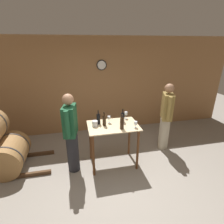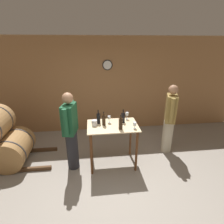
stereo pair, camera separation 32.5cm
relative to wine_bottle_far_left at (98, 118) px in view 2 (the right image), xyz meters
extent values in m
plane|color=gray|center=(0.12, -0.95, -1.05)|extent=(14.00, 14.00, 0.00)
cube|color=#996B42|center=(0.12, 1.64, 0.30)|extent=(8.40, 0.05, 2.70)
cylinder|color=black|center=(0.34, 1.60, 0.89)|extent=(0.28, 0.03, 0.28)
cylinder|color=white|center=(0.34, 1.59, 0.89)|extent=(0.23, 0.01, 0.23)
cube|color=#4C331E|center=(-2.22, 0.53, -1.01)|extent=(2.38, 0.06, 0.08)
cylinder|color=#9E7242|center=(-1.87, 0.18, -0.71)|extent=(0.68, 0.88, 0.68)
cylinder|color=#38383D|center=(-1.87, -0.09, -0.71)|extent=(0.69, 0.03, 0.69)
cylinder|color=#38383D|center=(-1.87, 0.44, -0.71)|extent=(0.69, 0.03, 0.69)
cube|color=beige|center=(0.28, -0.13, -0.12)|extent=(1.03, 0.69, 0.02)
cylinder|color=#593319|center=(-0.17, -0.41, -0.59)|extent=(0.05, 0.05, 0.92)
cylinder|color=#593319|center=(0.73, -0.41, -0.59)|extent=(0.05, 0.05, 0.92)
cylinder|color=#593319|center=(-0.17, 0.16, -0.59)|extent=(0.05, 0.05, 0.92)
cylinder|color=#593319|center=(0.73, 0.16, -0.59)|extent=(0.05, 0.05, 0.92)
cylinder|color=black|center=(0.00, 0.00, -0.01)|extent=(0.08, 0.08, 0.21)
cylinder|color=black|center=(0.00, 0.00, 0.14)|extent=(0.02, 0.02, 0.08)
cylinder|color=black|center=(0.00, 0.00, 0.17)|extent=(0.03, 0.03, 0.02)
cylinder|color=black|center=(0.10, -0.10, 0.00)|extent=(0.07, 0.07, 0.22)
cylinder|color=black|center=(0.10, -0.10, 0.14)|extent=(0.02, 0.02, 0.07)
cylinder|color=black|center=(0.10, -0.10, 0.17)|extent=(0.03, 0.03, 0.02)
cylinder|color=black|center=(0.41, -0.32, 0.00)|extent=(0.08, 0.08, 0.22)
cylinder|color=black|center=(0.41, -0.32, 0.15)|extent=(0.02, 0.02, 0.08)
cylinder|color=black|center=(0.41, -0.32, 0.17)|extent=(0.03, 0.03, 0.02)
cylinder|color=black|center=(0.51, -0.01, -0.01)|extent=(0.08, 0.08, 0.20)
cylinder|color=black|center=(0.51, -0.01, 0.13)|extent=(0.02, 0.02, 0.09)
cylinder|color=black|center=(0.51, -0.01, 0.16)|extent=(0.03, 0.03, 0.02)
cylinder|color=silver|center=(0.22, 0.01, -0.11)|extent=(0.06, 0.06, 0.00)
cylinder|color=silver|center=(0.22, 0.01, -0.07)|extent=(0.01, 0.01, 0.09)
cylinder|color=silver|center=(0.22, 0.01, 0.01)|extent=(0.06, 0.06, 0.06)
cylinder|color=silver|center=(0.63, 0.15, -0.11)|extent=(0.06, 0.06, 0.00)
cylinder|color=silver|center=(0.63, 0.15, -0.07)|extent=(0.01, 0.01, 0.09)
cylinder|color=silver|center=(0.63, 0.15, 0.01)|extent=(0.07, 0.07, 0.07)
cylinder|color=silver|center=(0.69, -0.32, -0.11)|extent=(0.06, 0.06, 0.00)
cylinder|color=silver|center=(0.69, -0.32, -0.08)|extent=(0.01, 0.01, 0.06)
cylinder|color=silver|center=(0.69, -0.32, -0.01)|extent=(0.07, 0.07, 0.07)
cylinder|color=silver|center=(-0.09, -0.10, -0.06)|extent=(0.11, 0.11, 0.12)
cylinder|color=#232328|center=(-0.56, -0.15, -0.63)|extent=(0.24, 0.24, 0.84)
cube|color=#194C2D|center=(-0.56, -0.15, 0.08)|extent=(0.29, 0.43, 0.59)
sphere|color=#9E7051|center=(-0.56, -0.15, 0.50)|extent=(0.21, 0.21, 0.21)
cylinder|color=#194C2D|center=(-0.61, -0.39, 0.11)|extent=(0.09, 0.09, 0.53)
cylinder|color=#194C2D|center=(-0.52, 0.10, 0.11)|extent=(0.09, 0.09, 0.53)
cylinder|color=#B7AD93|center=(1.66, 0.22, -0.65)|extent=(0.24, 0.24, 0.81)
cube|color=olive|center=(1.66, 0.22, 0.07)|extent=(0.34, 0.45, 0.62)
sphere|color=#9E7051|center=(1.66, 0.22, 0.50)|extent=(0.21, 0.21, 0.21)
cylinder|color=olive|center=(1.74, 0.46, 0.10)|extent=(0.09, 0.09, 0.56)
cylinder|color=olive|center=(1.57, -0.01, 0.10)|extent=(0.09, 0.09, 0.56)
camera|label=1|loc=(-0.43, -3.27, 1.43)|focal=28.00mm
camera|label=2|loc=(-0.11, -3.32, 1.43)|focal=28.00mm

